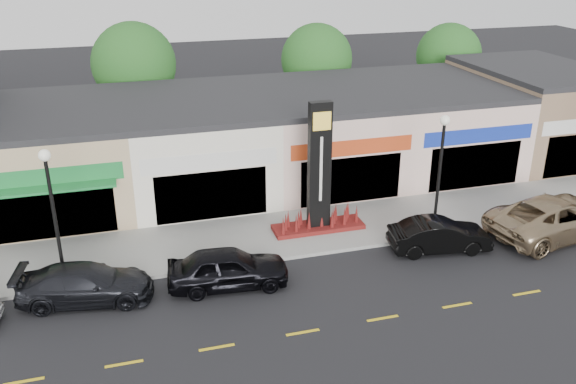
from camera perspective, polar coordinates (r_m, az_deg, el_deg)
name	(u,v)px	position (r m, az deg, el deg)	size (l,w,h in m)	color
ground	(280,288)	(23.97, -0.79, -8.95)	(120.00, 120.00, 0.00)	black
sidewalk	(254,237)	(27.61, -3.19, -4.22)	(52.00, 4.30, 0.15)	gray
curb	(266,261)	(25.68, -2.04, -6.43)	(52.00, 0.20, 0.15)	gray
shop_beige	(57,155)	(32.90, -20.83, 3.23)	(7.00, 10.85, 4.80)	tan
shop_cream	(195,143)	(32.98, -8.67, 4.55)	(7.00, 10.01, 4.80)	silver
shop_pink_w	(319,132)	(34.50, 2.95, 5.62)	(7.00, 10.01, 4.80)	beige
shop_pink_e	(431,122)	(37.30, 13.24, 6.37)	(7.00, 10.01, 4.80)	beige
shop_tan	(533,109)	(41.05, 21.93, 7.18)	(7.00, 10.01, 5.30)	#7E6449
tree_rear_west	(134,64)	(39.85, -14.22, 11.51)	(5.20, 5.20, 7.83)	#382619
tree_rear_mid	(317,60)	(42.07, 2.70, 12.28)	(4.80, 4.80, 7.29)	#382619
tree_rear_east	(449,56)	(46.27, 14.79, 12.23)	(4.60, 4.60, 6.94)	#382619
lamp_west_near	(53,204)	(24.11, -21.17, -1.10)	(0.44, 0.44, 5.47)	black
lamp_east_near	(440,163)	(27.43, 14.08, 2.67)	(0.44, 0.44, 5.47)	black
pylon_sign	(319,186)	(27.30, 2.92, 0.55)	(4.20, 1.30, 6.00)	maroon
car_dark_sedan	(85,284)	(24.05, -18.43, -8.16)	(4.95, 2.01, 1.44)	black
car_black_sedan	(228,268)	(23.81, -5.63, -7.09)	(4.67, 1.88, 1.59)	black
car_black_conv	(440,235)	(27.09, 13.99, -3.97)	(4.34, 1.51, 1.43)	black
car_gold_suv	(555,217)	(30.05, 23.74, -2.15)	(6.54, 3.02, 1.82)	#998161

